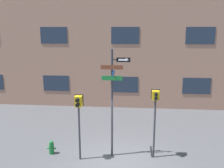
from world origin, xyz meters
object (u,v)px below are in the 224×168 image
fire_hydrant (51,147)px  pedestrian_signal_right (155,106)px  pedestrian_signal_left (79,110)px  street_sign_pole (113,95)px

fire_hydrant → pedestrian_signal_right: bearing=1.1°
pedestrian_signal_left → pedestrian_signal_right: pedestrian_signal_right is taller
pedestrian_signal_right → fire_hydrant: bearing=-178.9°
pedestrian_signal_left → pedestrian_signal_right: size_ratio=0.94×
street_sign_pole → fire_hydrant: bearing=-177.9°
pedestrian_signal_left → pedestrian_signal_right: 3.12m
pedestrian_signal_right → fire_hydrant: (-4.43, -0.08, -1.98)m
street_sign_pole → pedestrian_signal_left: bearing=-161.1°
pedestrian_signal_left → street_sign_pole: bearing=18.9°
street_sign_pole → fire_hydrant: (-2.70, -0.10, -2.43)m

